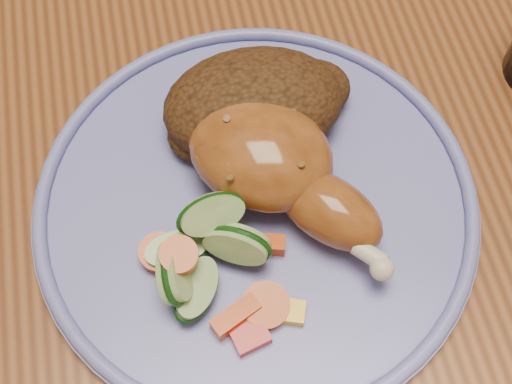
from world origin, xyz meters
TOP-DOWN VIEW (x-y plane):
  - ground at (0.00, 0.00)m, footprint 4.00×4.00m
  - dining_table at (0.00, 0.00)m, footprint 0.90×1.40m
  - plate at (-0.06, -0.14)m, footprint 0.31×0.31m
  - plate_rim at (-0.06, -0.14)m, footprint 0.31×0.31m
  - chicken_leg at (-0.04, -0.12)m, footprint 0.14×0.17m
  - rice_pilaf at (-0.04, -0.07)m, footprint 0.14×0.09m
  - vegetable_pile at (-0.10, -0.18)m, footprint 0.10×0.11m

SIDE VIEW (x-z plane):
  - ground at x=0.00m, z-range 0.00..0.00m
  - dining_table at x=0.00m, z-range 0.29..1.04m
  - plate at x=-0.06m, z-range 0.75..0.76m
  - plate_rim at x=-0.06m, z-range 0.76..0.77m
  - vegetable_pile at x=-0.10m, z-range 0.75..0.80m
  - rice_pilaf at x=-0.04m, z-range 0.76..0.81m
  - chicken_leg at x=-0.04m, z-range 0.76..0.82m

